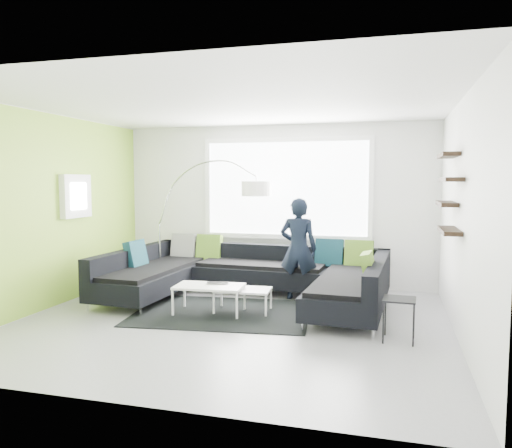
{
  "coord_description": "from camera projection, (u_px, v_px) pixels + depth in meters",
  "views": [
    {
      "loc": [
        1.98,
        -6.03,
        1.84
      ],
      "look_at": [
        0.09,
        0.9,
        1.21
      ],
      "focal_mm": 35.0,
      "sensor_mm": 36.0,
      "label": 1
    }
  ],
  "objects": [
    {
      "name": "ground",
      "position": [
        231.0,
        322.0,
        6.48
      ],
      "size": [
        5.5,
        5.5,
        0.0
      ],
      "primitive_type": "plane",
      "color": "gray",
      "rests_on": "ground"
    },
    {
      "name": "person",
      "position": [
        298.0,
        249.0,
        7.69
      ],
      "size": [
        0.58,
        0.38,
        1.58
      ],
      "primitive_type": "imported",
      "rotation": [
        0.0,
        0.0,
        3.14
      ],
      "color": "black",
      "rests_on": "ground"
    },
    {
      "name": "room_shell",
      "position": [
        238.0,
        183.0,
        6.51
      ],
      "size": [
        5.54,
        5.04,
        2.82
      ],
      "color": "silver",
      "rests_on": "ground"
    },
    {
      "name": "side_table",
      "position": [
        399.0,
        320.0,
        5.71
      ],
      "size": [
        0.38,
        0.38,
        0.5
      ],
      "primitive_type": "cube",
      "rotation": [
        0.0,
        0.0,
        -0.06
      ],
      "color": "black",
      "rests_on": "ground"
    },
    {
      "name": "rug",
      "position": [
        222.0,
        313.0,
        6.93
      ],
      "size": [
        2.58,
        2.01,
        0.01
      ],
      "primitive_type": "cube",
      "rotation": [
        0.0,
        0.0,
        0.12
      ],
      "color": "black",
      "rests_on": "ground"
    },
    {
      "name": "coffee_table",
      "position": [
        226.0,
        299.0,
        6.94
      ],
      "size": [
        1.26,
        0.79,
        0.39
      ],
      "primitive_type": "cube",
      "rotation": [
        0.0,
        0.0,
        0.08
      ],
      "color": "white",
      "rests_on": "ground"
    },
    {
      "name": "laptop",
      "position": [
        217.0,
        284.0,
        6.95
      ],
      "size": [
        0.4,
        0.34,
        0.02
      ],
      "primitive_type": "imported",
      "rotation": [
        0.0,
        0.0,
        0.27
      ],
      "color": "black",
      "rests_on": "coffee_table"
    },
    {
      "name": "arc_lamp",
      "position": [
        159.0,
        224.0,
        8.61
      ],
      "size": [
        2.11,
        0.95,
        2.18
      ],
      "primitive_type": null,
      "rotation": [
        0.0,
        0.0,
        -0.13
      ],
      "color": "silver",
      "rests_on": "ground"
    },
    {
      "name": "sectional_sofa",
      "position": [
        246.0,
        278.0,
        7.48
      ],
      "size": [
        4.17,
        2.7,
        0.87
      ],
      "rotation": [
        0.0,
        0.0,
        -0.05
      ],
      "color": "black",
      "rests_on": "ground"
    }
  ]
}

